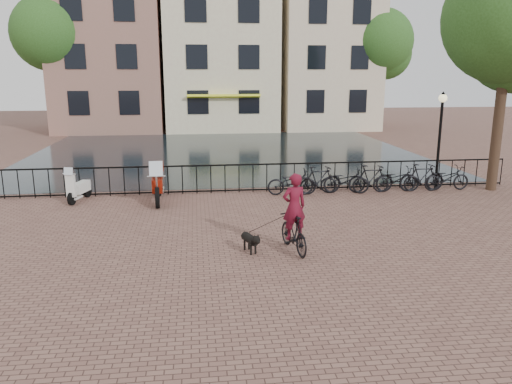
{
  "coord_description": "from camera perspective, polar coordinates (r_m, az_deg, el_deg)",
  "views": [
    {
      "loc": [
        -1.5,
        -9.32,
        4.18
      ],
      "look_at": [
        0.0,
        3.0,
        1.2
      ],
      "focal_mm": 35.0,
      "sensor_mm": 36.0,
      "label": 1
    }
  ],
  "objects": [
    {
      "name": "dog",
      "position": [
        11.92,
        -0.7,
        -5.68
      ],
      "size": [
        0.5,
        0.82,
        0.52
      ],
      "rotation": [
        0.0,
        0.0,
        0.35
      ],
      "color": "black",
      "rests_on": "ground"
    },
    {
      "name": "motorcycle",
      "position": [
        16.74,
        -11.19,
        1.5
      ],
      "size": [
        0.6,
        2.19,
        1.55
      ],
      "rotation": [
        0.0,
        0.0,
        0.04
      ],
      "color": "maroon",
      "rests_on": "ground"
    },
    {
      "name": "parked_bike_3",
      "position": [
        18.19,
        12.98,
        1.48
      ],
      "size": [
        1.68,
        0.53,
        1.0
      ],
      "primitive_type": "imported",
      "rotation": [
        0.0,
        0.0,
        1.61
      ],
      "color": "black",
      "rests_on": "ground"
    },
    {
      "name": "canal_house_right",
      "position": [
        40.64,
        7.64,
        16.87
      ],
      "size": [
        7.0,
        9.0,
        13.3
      ],
      "color": "beige",
      "rests_on": "ground"
    },
    {
      "name": "parked_bike_0",
      "position": [
        17.44,
        4.13,
        1.12
      ],
      "size": [
        1.73,
        0.65,
        0.9
      ],
      "primitive_type": "imported",
      "rotation": [
        0.0,
        0.0,
        1.54
      ],
      "color": "black",
      "rests_on": "ground"
    },
    {
      "name": "parked_bike_6",
      "position": [
        19.35,
        20.94,
        1.49
      ],
      "size": [
        1.74,
        0.69,
        0.9
      ],
      "primitive_type": "imported",
      "rotation": [
        0.0,
        0.0,
        1.62
      ],
      "color": "black",
      "rests_on": "ground"
    },
    {
      "name": "parked_bike_1",
      "position": [
        17.63,
        7.16,
        1.35
      ],
      "size": [
        1.71,
        0.7,
        1.0
      ],
      "primitive_type": "imported",
      "rotation": [
        0.0,
        0.0,
        1.71
      ],
      "color": "black",
      "rests_on": "ground"
    },
    {
      "name": "railing",
      "position": [
        17.76,
        -1.95,
        1.56
      ],
      "size": [
        20.0,
        0.05,
        1.02
      ],
      "color": "black",
      "rests_on": "ground"
    },
    {
      "name": "scooter",
      "position": [
        17.54,
        -19.59,
        1.06
      ],
      "size": [
        0.74,
        1.43,
        1.28
      ],
      "rotation": [
        0.0,
        0.0,
        -0.27
      ],
      "color": "silver",
      "rests_on": "ground"
    },
    {
      "name": "canal_house_left",
      "position": [
        39.83,
        -16.26,
        16.18
      ],
      "size": [
        7.5,
        9.0,
        12.8
      ],
      "color": "#8B6251",
      "rests_on": "ground"
    },
    {
      "name": "parked_bike_4",
      "position": [
        18.54,
        15.74,
        1.39
      ],
      "size": [
        1.72,
        0.61,
        0.9
      ],
      "primitive_type": "imported",
      "rotation": [
        0.0,
        0.0,
        1.56
      ],
      "color": "black",
      "rests_on": "ground"
    },
    {
      "name": "cyclist",
      "position": [
        11.82,
        4.36,
        -2.91
      ],
      "size": [
        0.78,
        1.69,
        2.23
      ],
      "rotation": [
        0.0,
        0.0,
        3.33
      ],
      "color": "black",
      "rests_on": "ground"
    },
    {
      "name": "canal_house_mid",
      "position": [
        39.4,
        -4.19,
        15.97
      ],
      "size": [
        8.0,
        9.5,
        11.8
      ],
      "color": "beige",
      "rests_on": "ground"
    },
    {
      "name": "canal_water",
      "position": [
        26.98,
        -3.69,
        4.56
      ],
      "size": [
        20.0,
        20.0,
        0.0
      ],
      "primitive_type": "plane",
      "color": "black",
      "rests_on": "ground"
    },
    {
      "name": "tree_far_left",
      "position": [
        37.62,
        -22.52,
        16.4
      ],
      "size": [
        5.04,
        5.04,
        9.27
      ],
      "color": "black",
      "rests_on": "ground"
    },
    {
      "name": "tree_near_right",
      "position": [
        19.84,
        27.04,
        17.29
      ],
      "size": [
        4.48,
        4.48,
        8.24
      ],
      "color": "black",
      "rests_on": "ground"
    },
    {
      "name": "ground",
      "position": [
        10.32,
        2.05,
        -10.4
      ],
      "size": [
        100.0,
        100.0,
        0.0
      ],
      "primitive_type": "plane",
      "color": "brown",
      "rests_on": "ground"
    },
    {
      "name": "tree_far_right",
      "position": [
        38.8,
        14.0,
        16.33
      ],
      "size": [
        4.76,
        4.76,
        8.76
      ],
      "color": "black",
      "rests_on": "ground"
    },
    {
      "name": "parked_bike_5",
      "position": [
        18.91,
        18.41,
        1.59
      ],
      "size": [
        1.67,
        0.5,
        1.0
      ],
      "primitive_type": "imported",
      "rotation": [
        0.0,
        0.0,
        1.59
      ],
      "color": "black",
      "rests_on": "ground"
    },
    {
      "name": "lamp_post",
      "position": [
        19.11,
        20.35,
        7.26
      ],
      "size": [
        0.3,
        0.3,
        3.45
      ],
      "color": "black",
      "rests_on": "ground"
    },
    {
      "name": "parked_bike_2",
      "position": [
        17.9,
        10.11,
        1.27
      ],
      "size": [
        1.79,
        0.87,
        0.9
      ],
      "primitive_type": "imported",
      "rotation": [
        0.0,
        0.0,
        1.41
      ],
      "color": "black",
      "rests_on": "ground"
    }
  ]
}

